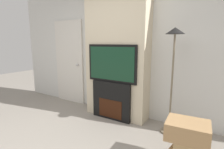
{
  "coord_description": "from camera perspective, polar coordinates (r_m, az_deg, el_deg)",
  "views": [
    {
      "loc": [
        1.71,
        -1.17,
        1.5
      ],
      "look_at": [
        0.0,
        1.63,
        0.89
      ],
      "focal_mm": 28.0,
      "sensor_mm": 36.0,
      "label": 1
    }
  ],
  "objects": [
    {
      "name": "fireplace",
      "position": [
        3.47,
        -0.01,
        -8.47
      ],
      "size": [
        0.82,
        0.15,
        0.75
      ],
      "color": "black",
      "rests_on": "ground_plane"
    },
    {
      "name": "floor_lamp",
      "position": [
        2.91,
        19.48,
        5.87
      ],
      "size": [
        0.29,
        0.29,
        1.72
      ],
      "color": "#726651",
      "rests_on": "ground_plane"
    },
    {
      "name": "chimney_breast",
      "position": [
        3.44,
        1.64,
        8.01
      ],
      "size": [
        1.27,
        0.37,
        2.7
      ],
      "color": "beige",
      "rests_on": "ground_plane"
    },
    {
      "name": "box_stack",
      "position": [
        2.4,
        23.39,
        -19.52
      ],
      "size": [
        0.51,
        0.41,
        0.58
      ],
      "color": "#A37A4C",
      "rests_on": "ground_plane"
    },
    {
      "name": "wall_back",
      "position": [
        3.63,
        3.36,
        8.13
      ],
      "size": [
        6.0,
        0.06,
        2.7
      ],
      "color": "silver",
      "rests_on": "ground_plane"
    },
    {
      "name": "entry_door",
      "position": [
        4.5,
        -13.77,
        3.93
      ],
      "size": [
        0.87,
        0.09,
        2.01
      ],
      "color": "silver",
      "rests_on": "ground_plane"
    },
    {
      "name": "television",
      "position": [
        3.3,
        -0.03,
        3.63
      ],
      "size": [
        1.04,
        0.07,
        0.71
      ],
      "color": "black",
      "rests_on": "fireplace"
    }
  ]
}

